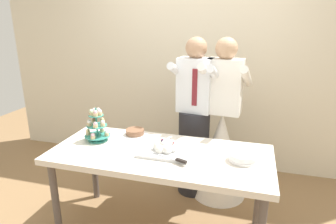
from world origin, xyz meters
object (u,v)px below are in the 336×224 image
(dessert_table, at_px, (160,160))
(cupcake_stand, at_px, (97,126))
(person_groom, at_px, (194,127))
(main_cake_tray, at_px, (166,148))
(person_bride, at_px, (221,144))
(round_cake, at_px, (135,133))
(plate_stack, at_px, (243,157))

(dessert_table, bearing_deg, cupcake_stand, 172.53)
(cupcake_stand, bearing_deg, person_groom, 40.51)
(main_cake_tray, height_order, person_bride, person_bride)
(round_cake, height_order, person_groom, person_groom)
(person_bride, bearing_deg, dessert_table, -119.89)
(dessert_table, relative_size, person_bride, 1.08)
(person_bride, bearing_deg, main_cake_tray, -116.79)
(plate_stack, height_order, person_groom, person_groom)
(cupcake_stand, relative_size, main_cake_tray, 0.71)
(dessert_table, distance_m, person_bride, 0.86)
(cupcake_stand, relative_size, plate_stack, 1.42)
(plate_stack, bearing_deg, dessert_table, -178.48)
(dessert_table, xyz_separation_m, round_cake, (-0.34, 0.28, 0.10))
(main_cake_tray, relative_size, person_bride, 0.26)
(dessert_table, distance_m, main_cake_tray, 0.12)
(main_cake_tray, distance_m, person_bride, 0.87)
(cupcake_stand, relative_size, round_cake, 1.27)
(main_cake_tray, relative_size, plate_stack, 1.99)
(person_bride, bearing_deg, round_cake, -148.83)
(dessert_table, bearing_deg, plate_stack, 1.52)
(main_cake_tray, xyz_separation_m, person_bride, (0.38, 0.75, -0.23))
(person_groom, bearing_deg, person_bride, 3.04)
(plate_stack, xyz_separation_m, person_bride, (-0.23, 0.72, -0.23))
(dessert_table, relative_size, main_cake_tray, 4.21)
(round_cake, relative_size, person_bride, 0.14)
(dessert_table, bearing_deg, person_groom, 78.87)
(cupcake_stand, height_order, person_bride, person_bride)
(cupcake_stand, bearing_deg, person_bride, 32.46)
(cupcake_stand, distance_m, person_bride, 1.27)
(dessert_table, distance_m, person_groom, 0.74)
(main_cake_tray, height_order, person_groom, person_groom)
(dessert_table, bearing_deg, person_bride, 60.11)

